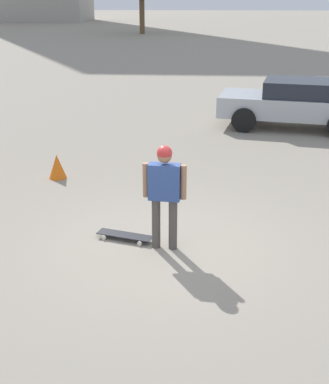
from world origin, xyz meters
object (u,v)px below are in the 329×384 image
at_px(person, 164,187).
at_px(skateboard, 125,235).
at_px(traffic_cone, 57,166).
at_px(car_parked_near, 294,103).

distance_m(person, skateboard, 1.16).
bearing_deg(traffic_cone, skateboard, 122.61).
height_order(person, car_parked_near, person).
xyz_separation_m(skateboard, traffic_cone, (1.84, -2.88, 0.19)).
bearing_deg(traffic_cone, person, 128.62).
distance_m(skateboard, traffic_cone, 3.42).
bearing_deg(person, traffic_cone, 134.65).
height_order(car_parked_near, traffic_cone, car_parked_near).
relative_size(skateboard, traffic_cone, 1.82).
bearing_deg(skateboard, traffic_cone, -41.26).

